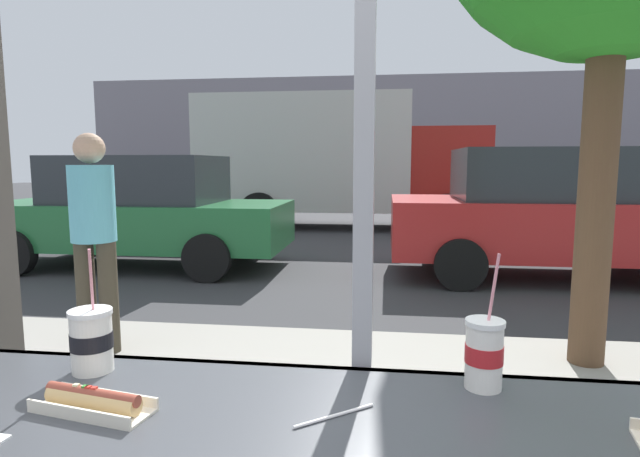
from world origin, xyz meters
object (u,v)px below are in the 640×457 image
Objects in this scene: soda_cup_right at (484,353)px; box_truck at (334,158)px; pedestrian at (94,229)px; soda_cup_left at (92,339)px; hotdog_tray_near at (93,401)px; parked_car_green at (138,211)px; parked_car_red at (551,213)px.

box_truck is (-1.50, 11.24, 0.58)m from soda_cup_right.
soda_cup_left is at bearing -59.00° from pedestrian.
hotdog_tray_near is at bearing -86.65° from box_truck.
soda_cup_left is 0.07× the size of parked_car_green.
pedestrian is (-2.36, 2.32, -0.04)m from soda_cup_right.
hotdog_tray_near is 0.17× the size of pedestrian.
soda_cup_left is 11.29m from box_truck.
soda_cup_right is 1.18× the size of hotdog_tray_near.
parked_car_green reaches higher than soda_cup_left.
box_truck is at bearing 97.63° from soda_cup_right.
hotdog_tray_near is at bearing -63.86° from parked_car_green.
pedestrian is at bearing -95.51° from box_truck.
parked_car_red is 6.31m from box_truck.
box_truck is at bearing 65.20° from parked_car_green.
parked_car_red is at bearing 0.00° from parked_car_green.
soda_cup_left is at bearing -115.84° from parked_car_red.
soda_cup_right reaches higher than soda_cup_left.
pedestrian reaches higher than soda_cup_right.
pedestrian is (-4.35, -3.71, 0.18)m from parked_car_red.
soda_cup_right is at bearing 14.94° from hotdog_tray_near.
soda_cup_right is 6.36m from parked_car_red.
parked_car_green is at bearing -114.80° from box_truck.
soda_cup_right reaches higher than hotdog_tray_near.
pedestrian is at bearing -139.48° from parked_car_red.
parked_car_red is (5.89, 0.00, 0.04)m from parked_car_green.
soda_cup_left is at bearing 121.17° from hotdog_tray_near.
parked_car_red reaches higher than soda_cup_left.
pedestrian reaches higher than hotdog_tray_near.
hotdog_tray_near is 2.97m from pedestrian.
parked_car_red is 5.72m from pedestrian.
pedestrian is (-1.41, 2.35, -0.04)m from soda_cup_left.
pedestrian reaches higher than parked_car_red.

